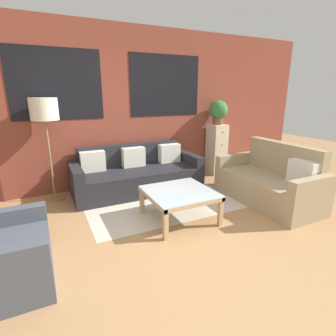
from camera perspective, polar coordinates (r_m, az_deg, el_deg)
ground_plane at (r=3.08m, az=2.92°, el=-16.97°), size 16.00×16.00×0.00m
wall_back_brick at (r=4.86m, az=-11.13°, el=12.64°), size 8.40×0.09×2.80m
rug at (r=4.16m, az=-1.44°, el=-7.68°), size 2.30×1.42×0.00m
couch_dark at (r=4.66m, az=-6.81°, el=-1.44°), size 2.21×0.88×0.78m
settee_vintage at (r=4.43m, az=21.31°, el=-3.02°), size 0.80×1.66×0.92m
coffee_table at (r=3.54m, az=2.50°, el=-5.96°), size 0.86×0.86×0.41m
floor_lamp at (r=4.37m, az=-25.31°, el=10.80°), size 0.40×0.40×1.61m
drawer_cabinet at (r=5.64m, az=10.48°, el=4.01°), size 0.32×0.38×1.04m
potted_plant at (r=5.53m, az=10.91°, el=12.09°), size 0.37×0.37×0.48m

